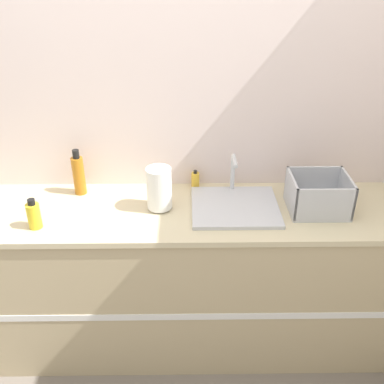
# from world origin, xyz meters

# --- Properties ---
(ground_plane) EXTENTS (12.00, 12.00, 0.00)m
(ground_plane) POSITION_xyz_m (0.00, 0.00, 0.00)
(ground_plane) COLOR slate
(wall_back) EXTENTS (4.94, 0.06, 2.60)m
(wall_back) POSITION_xyz_m (0.00, 0.60, 1.30)
(wall_back) COLOR silver
(wall_back) RESTS_ON ground_plane
(counter_cabinet) EXTENTS (2.56, 0.60, 0.93)m
(counter_cabinet) POSITION_xyz_m (0.00, 0.29, 0.47)
(counter_cabinet) COLOR tan
(counter_cabinet) RESTS_ON ground_plane
(sink) EXTENTS (0.45, 0.41, 0.23)m
(sink) POSITION_xyz_m (0.38, 0.30, 0.95)
(sink) COLOR silver
(sink) RESTS_ON counter_cabinet
(paper_towel_roll) EXTENTS (0.13, 0.13, 0.23)m
(paper_towel_roll) POSITION_xyz_m (-0.02, 0.30, 1.05)
(paper_towel_roll) COLOR #4C4C51
(paper_towel_roll) RESTS_ON counter_cabinet
(dish_rack) EXTENTS (0.30, 0.26, 0.19)m
(dish_rack) POSITION_xyz_m (0.80, 0.28, 1.01)
(dish_rack) COLOR #B7BABF
(dish_rack) RESTS_ON counter_cabinet
(bottle_yellow) EXTENTS (0.07, 0.07, 0.16)m
(bottle_yellow) POSITION_xyz_m (-0.62, 0.13, 1.00)
(bottle_yellow) COLOR yellow
(bottle_yellow) RESTS_ON counter_cabinet
(bottle_amber) EXTENTS (0.07, 0.07, 0.26)m
(bottle_amber) POSITION_xyz_m (-0.47, 0.47, 1.05)
(bottle_amber) COLOR #B26B19
(bottle_amber) RESTS_ON counter_cabinet
(soap_dispenser) EXTENTS (0.05, 0.05, 0.11)m
(soap_dispenser) POSITION_xyz_m (0.17, 0.53, 0.98)
(soap_dispenser) COLOR gold
(soap_dispenser) RESTS_ON counter_cabinet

